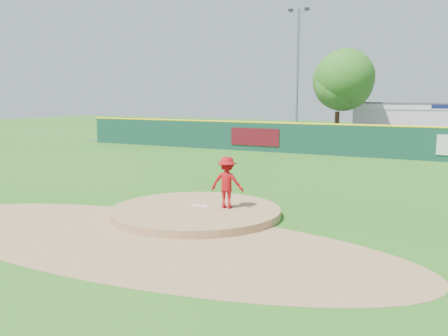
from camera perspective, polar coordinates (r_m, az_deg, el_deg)
The scene contains 12 objects.
ground at distance 16.24m, azimuth -3.26°, elevation -5.45°, with size 120.00×120.00×0.00m, color #286B19.
pitchers_mound at distance 16.24m, azimuth -3.26°, elevation -5.45°, with size 5.50×5.50×0.50m, color #9E774C.
pitching_rubber at distance 16.43m, azimuth -2.73°, elevation -4.32°, with size 0.60×0.15×0.04m, color white.
infield_dirt_arc at distance 13.84m, azimuth -9.66°, elevation -8.00°, with size 15.40×15.40×0.01m, color #9E774C.
parking_lot at distance 41.54m, azimuth 16.08°, elevation 2.69°, with size 44.00×16.00×0.02m, color #38383A.
pitcher at distance 16.03m, azimuth 0.36°, elevation -1.66°, with size 1.08×0.62×1.67m, color #A40E13.
van at distance 36.02m, azimuth 10.52°, elevation 3.18°, with size 2.32×5.02×1.40m, color white.
fence_banners at distance 32.42m, azimuth 14.44°, elevation 3.00°, with size 17.01×0.04×1.20m.
playground_slide at distance 43.32m, azimuth -7.48°, elevation 4.25°, with size 1.05×2.96×1.63m.
outfield_fence at distance 32.69m, azimuth 13.02°, elevation 3.25°, with size 40.00×0.14×2.07m.
deciduous_tree at distance 39.86m, azimuth 12.92°, elevation 9.12°, with size 5.60×5.60×7.36m.
light_pole_left at distance 42.99m, azimuth 8.40°, elevation 11.17°, with size 1.75×0.25×11.00m.
Camera 1 is at (8.06, -13.56, 3.87)m, focal length 40.00 mm.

